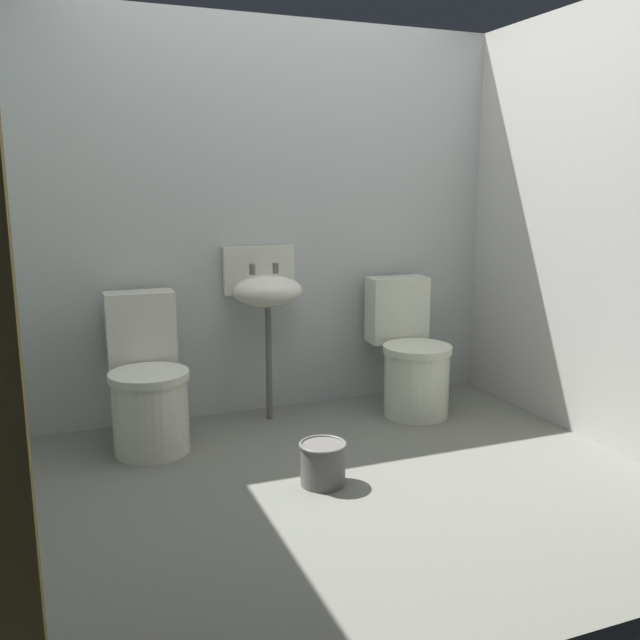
# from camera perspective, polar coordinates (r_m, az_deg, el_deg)

# --- Properties ---
(ground_plane) EXTENTS (3.24, 2.59, 0.08)m
(ground_plane) POSITION_cam_1_polar(r_m,az_deg,el_deg) (3.28, 1.80, -13.69)
(ground_plane) COLOR slate
(wall_back) EXTENTS (3.24, 0.10, 2.25)m
(wall_back) POSITION_cam_1_polar(r_m,az_deg,el_deg) (4.05, -4.55, 8.23)
(wall_back) COLOR #B1B7B4
(wall_back) RESTS_ON ground
(wall_right) EXTENTS (0.10, 2.39, 2.25)m
(wall_right) POSITION_cam_1_polar(r_m,az_deg,el_deg) (3.88, 21.85, 7.30)
(wall_right) COLOR #B5B3AC
(wall_right) RESTS_ON ground
(toilet_left) EXTENTS (0.41, 0.60, 0.78)m
(toilet_left) POSITION_cam_1_polar(r_m,az_deg,el_deg) (3.64, -14.18, -5.35)
(toilet_left) COLOR silver
(toilet_left) RESTS_ON ground
(toilet_right) EXTENTS (0.43, 0.61, 0.78)m
(toilet_right) POSITION_cam_1_polar(r_m,az_deg,el_deg) (4.11, 7.55, -3.19)
(toilet_right) COLOR silver
(toilet_right) RESTS_ON ground
(sink) EXTENTS (0.42, 0.35, 0.99)m
(sink) POSITION_cam_1_polar(r_m,az_deg,el_deg) (3.87, -4.49, 2.53)
(sink) COLOR #605D5B
(sink) RESTS_ON ground
(bucket) EXTENTS (0.22, 0.22, 0.20)m
(bucket) POSITION_cam_1_polar(r_m,az_deg,el_deg) (3.17, 0.24, -11.79)
(bucket) COLOR #605D5B
(bucket) RESTS_ON ground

